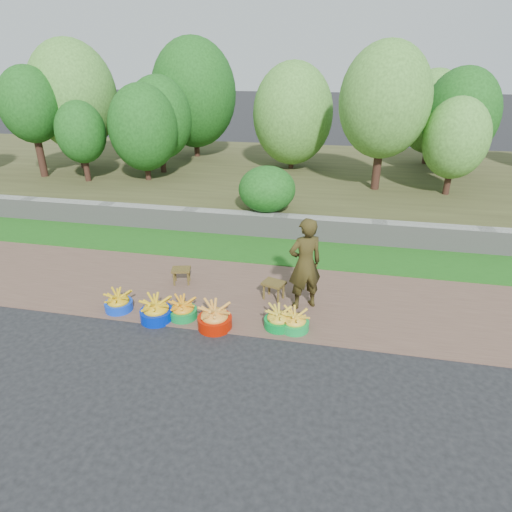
% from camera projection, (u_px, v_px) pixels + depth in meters
% --- Properties ---
extents(ground_plane, '(120.00, 120.00, 0.00)m').
position_uv_depth(ground_plane, '(240.00, 335.00, 6.51)').
color(ground_plane, black).
rests_on(ground_plane, ground).
extents(dirt_shoulder, '(80.00, 2.50, 0.02)m').
position_uv_depth(dirt_shoulder, '(256.00, 295.00, 7.62)').
color(dirt_shoulder, brown).
rests_on(dirt_shoulder, ground).
extents(grass_verge, '(80.00, 1.50, 0.04)m').
position_uv_depth(grass_verge, '(275.00, 250.00, 9.40)').
color(grass_verge, '#1E5D17').
rests_on(grass_verge, ground).
extents(retaining_wall, '(80.00, 0.35, 0.55)m').
position_uv_depth(retaining_wall, '(281.00, 226.00, 10.05)').
color(retaining_wall, gray).
rests_on(retaining_wall, ground).
extents(earth_bank, '(80.00, 10.00, 0.50)m').
position_uv_depth(earth_bank, '(302.00, 178.00, 14.44)').
color(earth_bank, '#444524').
rests_on(earth_bank, ground).
extents(vegetation, '(31.99, 8.27, 4.19)m').
position_uv_depth(vegetation, '(361.00, 114.00, 12.38)').
color(vegetation, '#311C14').
rests_on(vegetation, earth_bank).
extents(basin_a, '(0.46, 0.46, 0.34)m').
position_uv_depth(basin_a, '(118.00, 303.00, 7.10)').
color(basin_a, '#0C37C9').
rests_on(basin_a, ground).
extents(basin_b, '(0.52, 0.52, 0.39)m').
position_uv_depth(basin_b, '(156.00, 311.00, 6.83)').
color(basin_b, '#001FAB').
rests_on(basin_b, ground).
extents(basin_c, '(0.46, 0.46, 0.34)m').
position_uv_depth(basin_c, '(183.00, 310.00, 6.89)').
color(basin_c, '#0C8234').
rests_on(basin_c, ground).
extents(basin_d, '(0.54, 0.54, 0.40)m').
position_uv_depth(basin_d, '(215.00, 318.00, 6.63)').
color(basin_d, '#A41401').
rests_on(basin_d, ground).
extents(basin_e, '(0.45, 0.45, 0.34)m').
position_uv_depth(basin_e, '(279.00, 319.00, 6.64)').
color(basin_e, '#00852C').
rests_on(basin_e, ground).
extents(basin_f, '(0.45, 0.45, 0.34)m').
position_uv_depth(basin_f, '(295.00, 322.00, 6.58)').
color(basin_f, '#0F993B').
rests_on(basin_f, ground).
extents(stool_left, '(0.39, 0.33, 0.30)m').
position_uv_depth(stool_left, '(181.00, 272.00, 7.92)').
color(stool_left, '#50401A').
rests_on(stool_left, dirt_shoulder).
extents(stool_right, '(0.44, 0.39, 0.33)m').
position_uv_depth(stool_right, '(274.00, 286.00, 7.38)').
color(stool_right, '#50401A').
rests_on(stool_right, dirt_shoulder).
extents(vendor_woman, '(0.69, 0.61, 1.58)m').
position_uv_depth(vendor_woman, '(305.00, 264.00, 6.94)').
color(vendor_woman, black).
rests_on(vendor_woman, dirt_shoulder).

